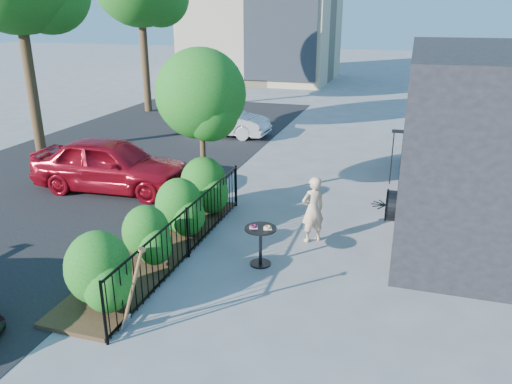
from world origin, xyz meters
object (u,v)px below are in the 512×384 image
(shovel, at_px, (131,295))
(car_silver, at_px, (223,120))
(car_red, at_px, (111,164))
(patio_tree, at_px, (203,100))
(cafe_table, at_px, (261,239))
(woman, at_px, (313,210))

(shovel, xyz_separation_m, car_silver, (-3.31, 12.83, -0.06))
(car_red, height_order, car_silver, car_red)
(car_silver, bearing_deg, patio_tree, -160.03)
(patio_tree, distance_m, car_red, 3.64)
(shovel, distance_m, car_silver, 13.25)
(patio_tree, distance_m, car_silver, 8.12)
(cafe_table, xyz_separation_m, shovel, (-1.27, -2.73, 0.13))
(patio_tree, xyz_separation_m, woman, (3.02, -1.25, -2.02))
(cafe_table, relative_size, car_red, 0.19)
(cafe_table, distance_m, shovel, 3.01)
(cafe_table, xyz_separation_m, car_red, (-5.25, 3.04, 0.20))
(woman, distance_m, shovel, 4.59)
(woman, xyz_separation_m, car_silver, (-5.36, 8.72, -0.12))
(patio_tree, relative_size, cafe_table, 4.63)
(patio_tree, height_order, cafe_table, patio_tree)
(patio_tree, distance_m, woman, 3.84)
(woman, bearing_deg, car_red, -55.94)
(patio_tree, height_order, car_silver, patio_tree)
(cafe_table, bearing_deg, shovel, -114.90)
(patio_tree, bearing_deg, shovel, -79.67)
(shovel, bearing_deg, car_red, 124.64)
(woman, distance_m, car_silver, 10.24)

